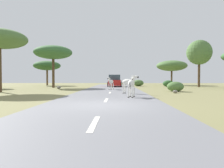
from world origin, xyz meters
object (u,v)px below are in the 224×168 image
object	(u,v)px
zebra_1	(132,84)
tree_3	(199,53)
tree_0	(53,53)
rock_3	(175,92)
zebra_2	(129,82)
tree_4	(172,66)
bush_1	(138,83)
zebra_0	(111,82)
bush_0	(168,84)
bush_3	(175,87)
tree_6	(47,66)
car_0	(115,81)
rock_2	(59,88)

from	to	relation	value
zebra_1	tree_3	distance (m)	20.45
tree_0	rock_3	distance (m)	17.76
zebra_2	rock_3	distance (m)	4.25
zebra_2	tree_4	world-z (taller)	tree_4
zebra_2	rock_3	world-z (taller)	zebra_2
zebra_2	bush_1	distance (m)	17.26
zebra_0	zebra_1	xyz separation A→B (m)	(1.65, -9.32, 0.05)
zebra_1	zebra_0	bearing A→B (deg)	113.74
tree_3	tree_0	bearing A→B (deg)	-173.74
tree_4	bush_0	size ratio (longest dim) A/B	3.46
zebra_0	bush_3	size ratio (longest dim) A/B	0.86
bush_3	rock_3	world-z (taller)	bush_3
zebra_2	rock_3	xyz separation A→B (m)	(4.03, 1.07, -0.81)
tree_3	rock_3	bearing A→B (deg)	-118.69
tree_0	tree_3	xyz separation A→B (m)	(20.58, 2.26, 0.22)
bush_3	tree_6	bearing A→B (deg)	137.54
zebra_0	tree_0	distance (m)	10.35
zebra_2	tree_3	xyz separation A→B (m)	(10.91, 13.65, 4.04)
zebra_1	tree_3	bearing A→B (deg)	70.78
zebra_0	zebra_1	world-z (taller)	zebra_1
bush_0	bush_3	xyz separation A→B (m)	(-2.01, -11.00, -0.01)
tree_6	bush_3	bearing A→B (deg)	-42.46
tree_6	bush_0	distance (m)	21.03
tree_0	bush_1	size ratio (longest dim) A/B	3.31
zebra_1	car_0	world-z (taller)	car_0
zebra_2	bush_1	bearing A→B (deg)	-154.19
zebra_0	tree_6	distance (m)	18.24
tree_4	rock_3	world-z (taller)	tree_4
zebra_0	tree_0	xyz separation A→B (m)	(-8.03, 5.24, 3.90)
zebra_0	rock_2	bearing A→B (deg)	7.76
bush_0	rock_3	xyz separation A→B (m)	(-2.64, -13.24, -0.35)
car_0	tree_3	world-z (taller)	tree_3
tree_0	bush_3	xyz separation A→B (m)	(14.32, -8.07, -4.29)
car_0	bush_3	bearing A→B (deg)	-61.03
tree_4	bush_0	bearing A→B (deg)	-107.86
tree_6	bush_0	world-z (taller)	tree_6
bush_0	zebra_0	bearing A→B (deg)	-135.48
tree_4	rock_3	size ratio (longest dim) A/B	13.35
car_0	tree_0	size ratio (longest dim) A/B	0.76
zebra_2	tree_6	distance (m)	24.08
bush_3	tree_3	bearing A→B (deg)	58.81
zebra_0	zebra_2	size ratio (longest dim) A/B	0.91
car_0	rock_2	world-z (taller)	car_0
zebra_0	car_0	distance (m)	7.97
tree_6	bush_1	bearing A→B (deg)	-9.87
zebra_0	tree_3	bearing A→B (deg)	-126.31
tree_0	tree_6	size ratio (longest dim) A/B	1.20
zebra_1	tree_3	world-z (taller)	tree_3
bush_0	zebra_1	bearing A→B (deg)	-110.84
zebra_1	tree_4	xyz separation A→B (m)	(9.17, 25.28, 2.67)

